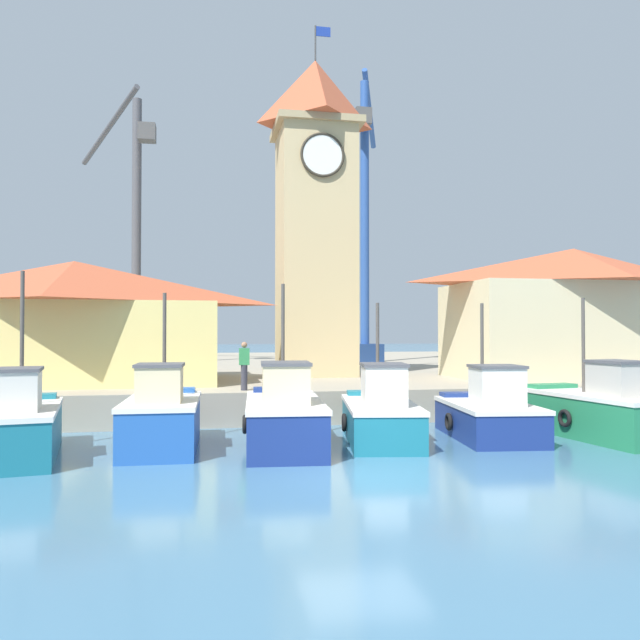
{
  "coord_description": "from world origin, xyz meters",
  "views": [
    {
      "loc": [
        -3.3,
        -12.86,
        3.05
      ],
      "look_at": [
        0.82,
        9.25,
        3.5
      ],
      "focal_mm": 35.0,
      "sensor_mm": 36.0,
      "label": 1
    }
  ],
  "objects_px": {
    "fishing_boat_right_inner": "(489,414)",
    "port_crane_near": "(134,259)",
    "fishing_boat_center": "(284,417)",
    "fishing_boat_mid_left": "(162,418)",
    "clock_tower": "(315,208)",
    "dock_worker_near_tower": "(244,365)",
    "fishing_boat_right_outer": "(599,411)",
    "fishing_boat_mid_right": "(380,415)",
    "port_crane_far": "(365,253)",
    "warehouse_right": "(574,311)",
    "warehouse_left": "(74,320)",
    "fishing_boat_left_inner": "(18,426)"
  },
  "relations": [
    {
      "from": "fishing_boat_right_inner",
      "to": "port_crane_far",
      "type": "xyz_separation_m",
      "value": [
        2.09,
        21.99,
        7.46
      ]
    },
    {
      "from": "fishing_boat_mid_right",
      "to": "fishing_boat_center",
      "type": "bearing_deg",
      "value": -172.65
    },
    {
      "from": "fishing_boat_left_inner",
      "to": "warehouse_left",
      "type": "relative_size",
      "value": 0.42
    },
    {
      "from": "fishing_boat_left_inner",
      "to": "port_crane_far",
      "type": "distance_m",
      "value": 27.84
    },
    {
      "from": "fishing_boat_right_inner",
      "to": "warehouse_left",
      "type": "distance_m",
      "value": 16.05
    },
    {
      "from": "dock_worker_near_tower",
      "to": "fishing_boat_center",
      "type": "bearing_deg",
      "value": -80.16
    },
    {
      "from": "fishing_boat_left_inner",
      "to": "clock_tower",
      "type": "xyz_separation_m",
      "value": [
        9.37,
        11.43,
        7.9
      ]
    },
    {
      "from": "fishing_boat_right_inner",
      "to": "port_crane_near",
      "type": "bearing_deg",
      "value": 118.69
    },
    {
      "from": "warehouse_right",
      "to": "port_crane_near",
      "type": "xyz_separation_m",
      "value": [
        -19.93,
        14.78,
        3.57
      ]
    },
    {
      "from": "fishing_boat_mid_right",
      "to": "fishing_boat_right_inner",
      "type": "xyz_separation_m",
      "value": [
        3.22,
        -0.09,
        -0.03
      ]
    },
    {
      "from": "fishing_boat_right_outer",
      "to": "warehouse_right",
      "type": "height_order",
      "value": "warehouse_right"
    },
    {
      "from": "fishing_boat_right_inner",
      "to": "port_crane_near",
      "type": "xyz_separation_m",
      "value": [
        -12.27,
        22.43,
        6.83
      ]
    },
    {
      "from": "fishing_boat_center",
      "to": "fishing_boat_mid_left",
      "type": "bearing_deg",
      "value": 174.09
    },
    {
      "from": "port_crane_far",
      "to": "fishing_boat_right_inner",
      "type": "bearing_deg",
      "value": -95.44
    },
    {
      "from": "fishing_boat_right_outer",
      "to": "port_crane_far",
      "type": "height_order",
      "value": "port_crane_far"
    },
    {
      "from": "fishing_boat_right_outer",
      "to": "clock_tower",
      "type": "distance_m",
      "value": 15.26
    },
    {
      "from": "fishing_boat_mid_right",
      "to": "warehouse_right",
      "type": "xyz_separation_m",
      "value": [
        10.87,
        7.57,
        3.23
      ]
    },
    {
      "from": "warehouse_left",
      "to": "clock_tower",
      "type": "bearing_deg",
      "value": 11.42
    },
    {
      "from": "fishing_boat_mid_right",
      "to": "fishing_boat_right_outer",
      "type": "distance_m",
      "value": 6.36
    },
    {
      "from": "fishing_boat_mid_right",
      "to": "dock_worker_near_tower",
      "type": "distance_m",
      "value": 5.55
    },
    {
      "from": "fishing_boat_center",
      "to": "fishing_boat_mid_right",
      "type": "bearing_deg",
      "value": 7.35
    },
    {
      "from": "fishing_boat_right_inner",
      "to": "port_crane_near",
      "type": "distance_m",
      "value": 26.46
    },
    {
      "from": "fishing_boat_right_outer",
      "to": "fishing_boat_mid_right",
      "type": "bearing_deg",
      "value": 173.87
    },
    {
      "from": "port_crane_near",
      "to": "port_crane_far",
      "type": "relative_size",
      "value": 0.9
    },
    {
      "from": "fishing_boat_mid_left",
      "to": "warehouse_right",
      "type": "distance_m",
      "value": 18.72
    },
    {
      "from": "fishing_boat_mid_left",
      "to": "warehouse_right",
      "type": "relative_size",
      "value": 0.39
    },
    {
      "from": "port_crane_near",
      "to": "port_crane_far",
      "type": "height_order",
      "value": "port_crane_far"
    },
    {
      "from": "fishing_boat_center",
      "to": "port_crane_far",
      "type": "relative_size",
      "value": 0.27
    },
    {
      "from": "clock_tower",
      "to": "fishing_boat_right_inner",
      "type": "bearing_deg",
      "value": -73.92
    },
    {
      "from": "fishing_boat_center",
      "to": "warehouse_left",
      "type": "height_order",
      "value": "warehouse_left"
    },
    {
      "from": "fishing_boat_center",
      "to": "warehouse_right",
      "type": "xyz_separation_m",
      "value": [
        13.64,
        7.92,
        3.17
      ]
    },
    {
      "from": "fishing_boat_mid_right",
      "to": "port_crane_near",
      "type": "bearing_deg",
      "value": 112.06
    },
    {
      "from": "clock_tower",
      "to": "fishing_boat_center",
      "type": "bearing_deg",
      "value": -104.3
    },
    {
      "from": "clock_tower",
      "to": "dock_worker_near_tower",
      "type": "height_order",
      "value": "clock_tower"
    },
    {
      "from": "dock_worker_near_tower",
      "to": "fishing_boat_right_outer",
      "type": "bearing_deg",
      "value": -25.85
    },
    {
      "from": "fishing_boat_mid_right",
      "to": "dock_worker_near_tower",
      "type": "height_order",
      "value": "fishing_boat_mid_right"
    },
    {
      "from": "port_crane_far",
      "to": "dock_worker_near_tower",
      "type": "xyz_separation_m",
      "value": [
        -8.85,
        -17.8,
        -6.21
      ]
    },
    {
      "from": "fishing_boat_mid_left",
      "to": "warehouse_right",
      "type": "bearing_deg",
      "value": 24.32
    },
    {
      "from": "fishing_boat_right_inner",
      "to": "dock_worker_near_tower",
      "type": "relative_size",
      "value": 2.65
    },
    {
      "from": "clock_tower",
      "to": "port_crane_near",
      "type": "height_order",
      "value": "port_crane_near"
    },
    {
      "from": "fishing_boat_mid_left",
      "to": "warehouse_right",
      "type": "xyz_separation_m",
      "value": [
        16.81,
        7.6,
        3.16
      ]
    },
    {
      "from": "clock_tower",
      "to": "dock_worker_near_tower",
      "type": "bearing_deg",
      "value": -118.36
    },
    {
      "from": "fishing_boat_mid_left",
      "to": "fishing_boat_right_inner",
      "type": "distance_m",
      "value": 9.15
    },
    {
      "from": "fishing_boat_mid_left",
      "to": "clock_tower",
      "type": "distance_m",
      "value": 14.68
    },
    {
      "from": "fishing_boat_mid_left",
      "to": "fishing_boat_right_inner",
      "type": "height_order",
      "value": "fishing_boat_mid_left"
    },
    {
      "from": "warehouse_right",
      "to": "port_crane_far",
      "type": "height_order",
      "value": "port_crane_far"
    },
    {
      "from": "fishing_boat_right_inner",
      "to": "fishing_boat_center",
      "type": "bearing_deg",
      "value": -177.41
    },
    {
      "from": "warehouse_right",
      "to": "fishing_boat_center",
      "type": "bearing_deg",
      "value": -149.84
    },
    {
      "from": "warehouse_left",
      "to": "dock_worker_near_tower",
      "type": "bearing_deg",
      "value": -36.59
    },
    {
      "from": "fishing_boat_left_inner",
      "to": "port_crane_far",
      "type": "bearing_deg",
      "value": 57.06
    }
  ]
}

